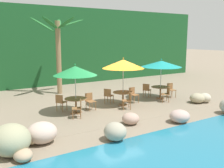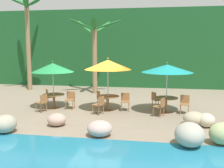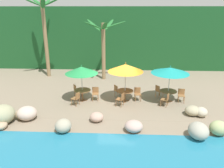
{
  "view_description": "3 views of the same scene",
  "coord_description": "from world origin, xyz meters",
  "px_view_note": "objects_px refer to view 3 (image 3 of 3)",
  "views": [
    {
      "loc": [
        -7.46,
        -11.47,
        3.66
      ],
      "look_at": [
        -0.05,
        0.24,
        1.21
      ],
      "focal_mm": 42.16,
      "sensor_mm": 36.0,
      "label": 1
    },
    {
      "loc": [
        2.91,
        -12.6,
        3.14
      ],
      "look_at": [
        0.74,
        0.08,
        1.34
      ],
      "focal_mm": 42.79,
      "sensor_mm": 36.0,
      "label": 2
    },
    {
      "loc": [
        0.32,
        -13.42,
        5.84
      ],
      "look_at": [
        -0.32,
        0.3,
        1.1
      ],
      "focal_mm": 35.36,
      "sensor_mm": 36.0,
      "label": 3
    }
  ],
  "objects_px": {
    "chair_orange_inland": "(117,90)",
    "chair_green_inland": "(76,90)",
    "dining_table_orange": "(125,92)",
    "chair_teal_inland": "(159,90)",
    "umbrella_teal": "(170,70)",
    "palm_tree_second": "(103,40)",
    "dining_table_teal": "(168,93)",
    "chair_teal_seaward": "(181,94)",
    "dining_table_green": "(82,92)",
    "chair_orange_seaward": "(138,93)",
    "chair_orange_left": "(121,99)",
    "umbrella_green": "(81,70)",
    "chair_teal_left": "(166,99)",
    "chair_green_seaward": "(95,93)",
    "chair_green_left": "(76,98)",
    "palm_tree_nearest": "(44,27)",
    "umbrella_orange": "(126,68)"
  },
  "relations": [
    {
      "from": "dining_table_green",
      "to": "umbrella_orange",
      "type": "relative_size",
      "value": 0.42
    },
    {
      "from": "dining_table_green",
      "to": "umbrella_teal",
      "type": "bearing_deg",
      "value": 0.98
    },
    {
      "from": "dining_table_teal",
      "to": "palm_tree_second",
      "type": "bearing_deg",
      "value": 134.52
    },
    {
      "from": "chair_orange_left",
      "to": "chair_orange_seaward",
      "type": "bearing_deg",
      "value": 43.02
    },
    {
      "from": "chair_green_inland",
      "to": "palm_tree_nearest",
      "type": "bearing_deg",
      "value": 126.31
    },
    {
      "from": "chair_orange_inland",
      "to": "chair_green_inland",
      "type": "bearing_deg",
      "value": -179.64
    },
    {
      "from": "umbrella_green",
      "to": "chair_orange_inland",
      "type": "relative_size",
      "value": 2.8
    },
    {
      "from": "dining_table_green",
      "to": "chair_orange_left",
      "type": "height_order",
      "value": "chair_orange_left"
    },
    {
      "from": "chair_teal_seaward",
      "to": "chair_green_seaward",
      "type": "bearing_deg",
      "value": 179.37
    },
    {
      "from": "umbrella_green",
      "to": "chair_teal_left",
      "type": "xyz_separation_m",
      "value": [
        5.35,
        -0.71,
        -1.59
      ]
    },
    {
      "from": "chair_orange_inland",
      "to": "chair_teal_inland",
      "type": "xyz_separation_m",
      "value": [
        2.84,
        0.1,
        0.0
      ]
    },
    {
      "from": "chair_orange_left",
      "to": "chair_teal_seaward",
      "type": "relative_size",
      "value": 1.0
    },
    {
      "from": "chair_green_left",
      "to": "palm_tree_nearest",
      "type": "distance_m",
      "value": 8.22
    },
    {
      "from": "chair_orange_left",
      "to": "chair_teal_seaward",
      "type": "bearing_deg",
      "value": 12.75
    },
    {
      "from": "umbrella_teal",
      "to": "palm_tree_second",
      "type": "xyz_separation_m",
      "value": [
        -4.6,
        4.68,
        1.22
      ]
    },
    {
      "from": "dining_table_green",
      "to": "umbrella_teal",
      "type": "relative_size",
      "value": 0.45
    },
    {
      "from": "chair_green_inland",
      "to": "chair_green_left",
      "type": "xyz_separation_m",
      "value": [
        0.29,
        -1.49,
        0.0
      ]
    },
    {
      "from": "palm_tree_second",
      "to": "palm_tree_nearest",
      "type": "bearing_deg",
      "value": 172.86
    },
    {
      "from": "chair_green_inland",
      "to": "umbrella_teal",
      "type": "height_order",
      "value": "umbrella_teal"
    },
    {
      "from": "chair_orange_seaward",
      "to": "chair_teal_left",
      "type": "bearing_deg",
      "value": -28.16
    },
    {
      "from": "dining_table_green",
      "to": "dining_table_teal",
      "type": "bearing_deg",
      "value": 0.98
    },
    {
      "from": "chair_orange_inland",
      "to": "palm_tree_second",
      "type": "xyz_separation_m",
      "value": [
        -1.26,
        4.09,
        2.83
      ]
    },
    {
      "from": "chair_green_left",
      "to": "chair_orange_seaward",
      "type": "xyz_separation_m",
      "value": [
        3.89,
        1.02,
        0.0
      ]
    },
    {
      "from": "chair_orange_seaward",
      "to": "chair_orange_left",
      "type": "xyz_separation_m",
      "value": [
        -1.08,
        -1.01,
        0.0
      ]
    },
    {
      "from": "dining_table_green",
      "to": "chair_green_seaward",
      "type": "xyz_separation_m",
      "value": [
        0.84,
        0.14,
        -0.1
      ]
    },
    {
      "from": "dining_table_orange",
      "to": "chair_teal_inland",
      "type": "bearing_deg",
      "value": 18.49
    },
    {
      "from": "chair_orange_seaward",
      "to": "chair_teal_seaward",
      "type": "height_order",
      "value": "same"
    },
    {
      "from": "dining_table_green",
      "to": "palm_tree_nearest",
      "type": "bearing_deg",
      "value": 126.62
    },
    {
      "from": "umbrella_teal",
      "to": "chair_teal_inland",
      "type": "distance_m",
      "value": 1.82
    },
    {
      "from": "chair_green_seaward",
      "to": "chair_green_left",
      "type": "relative_size",
      "value": 1.0
    },
    {
      "from": "dining_table_green",
      "to": "dining_table_orange",
      "type": "relative_size",
      "value": 1.0
    },
    {
      "from": "umbrella_teal",
      "to": "chair_orange_seaward",
      "type": "bearing_deg",
      "value": 177.0
    },
    {
      "from": "umbrella_orange",
      "to": "chair_orange_left",
      "type": "relative_size",
      "value": 3.01
    },
    {
      "from": "chair_green_left",
      "to": "umbrella_teal",
      "type": "height_order",
      "value": "umbrella_teal"
    },
    {
      "from": "chair_green_left",
      "to": "chair_teal_inland",
      "type": "height_order",
      "value": "same"
    },
    {
      "from": "chair_green_inland",
      "to": "palm_tree_nearest",
      "type": "distance_m",
      "value": 7.02
    },
    {
      "from": "chair_orange_seaward",
      "to": "dining_table_teal",
      "type": "height_order",
      "value": "chair_orange_seaward"
    },
    {
      "from": "dining_table_green",
      "to": "dining_table_orange",
      "type": "xyz_separation_m",
      "value": [
        2.81,
        0.01,
        0.0
      ]
    },
    {
      "from": "umbrella_green",
      "to": "chair_green_left",
      "type": "height_order",
      "value": "umbrella_green"
    },
    {
      "from": "chair_green_left",
      "to": "chair_teal_inland",
      "type": "relative_size",
      "value": 1.0
    },
    {
      "from": "dining_table_teal",
      "to": "chair_teal_seaward",
      "type": "bearing_deg",
      "value": -1.13
    },
    {
      "from": "chair_green_left",
      "to": "dining_table_teal",
      "type": "bearing_deg",
      "value": 8.85
    },
    {
      "from": "umbrella_orange",
      "to": "palm_tree_second",
      "type": "bearing_deg",
      "value": 110.57
    },
    {
      "from": "dining_table_orange",
      "to": "dining_table_teal",
      "type": "xyz_separation_m",
      "value": [
        2.82,
        0.08,
        0.0
      ]
    },
    {
      "from": "chair_orange_seaward",
      "to": "chair_orange_inland",
      "type": "bearing_deg",
      "value": 160.43
    },
    {
      "from": "chair_green_seaward",
      "to": "chair_green_inland",
      "type": "height_order",
      "value": "same"
    },
    {
      "from": "umbrella_green",
      "to": "umbrella_teal",
      "type": "bearing_deg",
      "value": 0.98
    },
    {
      "from": "umbrella_teal",
      "to": "chair_teal_seaward",
      "type": "xyz_separation_m",
      "value": [
        0.85,
        -0.02,
        -1.61
      ]
    },
    {
      "from": "umbrella_orange",
      "to": "dining_table_orange",
      "type": "height_order",
      "value": "umbrella_orange"
    },
    {
      "from": "chair_green_seaward",
      "to": "dining_table_orange",
      "type": "xyz_separation_m",
      "value": [
        1.97,
        -0.13,
        0.1
      ]
    }
  ]
}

